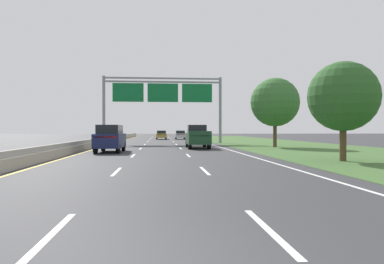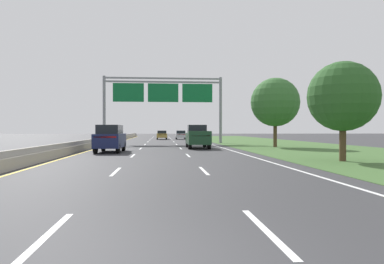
{
  "view_description": "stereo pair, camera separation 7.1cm",
  "coord_description": "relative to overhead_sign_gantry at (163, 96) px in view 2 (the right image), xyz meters",
  "views": [
    {
      "loc": [
        -0.04,
        -4.55,
        1.76
      ],
      "look_at": [
        2.58,
        24.76,
        1.55
      ],
      "focal_mm": 33.33,
      "sensor_mm": 36.0,
      "label": 1
    },
    {
      "loc": [
        0.04,
        -4.56,
        1.76
      ],
      "look_at": [
        2.58,
        24.76,
        1.55
      ],
      "focal_mm": 33.33,
      "sensor_mm": 36.0,
      "label": 2
    }
  ],
  "objects": [
    {
      "name": "ground_plane",
      "position": [
        -0.3,
        -5.57,
        -6.04
      ],
      "size": [
        220.0,
        220.0,
        0.0
      ],
      "primitive_type": "plane",
      "color": "#333335"
    },
    {
      "name": "median_barrier_concrete",
      "position": [
        -6.9,
        -5.57,
        -5.68
      ],
      "size": [
        0.6,
        110.0,
        0.85
      ],
      "color": "#A8A399",
      "rests_on": "ground"
    },
    {
      "name": "car_navy_left_lane_suv",
      "position": [
        -4.2,
        -17.07,
        -4.94
      ],
      "size": [
        1.99,
        4.74,
        2.11
      ],
      "rotation": [
        0.0,
        0.0,
        1.55
      ],
      "color": "#161E47",
      "rests_on": "ground"
    },
    {
      "name": "roadside_tree_near",
      "position": [
        9.71,
        -26.34,
        -2.47
      ],
      "size": [
        3.84,
        3.84,
        5.5
      ],
      "color": "#4C3823",
      "rests_on": "ground"
    },
    {
      "name": "pickup_truck_darkgreen",
      "position": [
        3.16,
        -11.84,
        -4.96
      ],
      "size": [
        2.08,
        5.43,
        2.2
      ],
      "rotation": [
        0.0,
        0.0,
        1.56
      ],
      "color": "#193D23",
      "rests_on": "ground"
    },
    {
      "name": "roadside_tree_mid",
      "position": [
        11.06,
        -10.55,
        -1.56
      ],
      "size": [
        4.84,
        4.84,
        6.9
      ],
      "color": "#4C3823",
      "rests_on": "ground"
    },
    {
      "name": "car_gold_centre_lane_sedan",
      "position": [
        -0.13,
        18.72,
        -5.22
      ],
      "size": [
        1.85,
        4.41,
        1.57
      ],
      "rotation": [
        0.0,
        0.0,
        1.58
      ],
      "color": "#A38438",
      "rests_on": "ground"
    },
    {
      "name": "grass_verge_right",
      "position": [
        13.65,
        -5.57,
        -6.03
      ],
      "size": [
        14.0,
        110.0,
        0.02
      ],
      "primitive_type": "cube",
      "color": "#3D602D",
      "rests_on": "ground"
    },
    {
      "name": "car_silver_right_lane_sedan",
      "position": [
        3.3,
        19.47,
        -5.22
      ],
      "size": [
        1.91,
        4.44,
        1.57
      ],
      "rotation": [
        0.0,
        0.0,
        1.55
      ],
      "color": "#B2B5BA",
      "rests_on": "ground"
    },
    {
      "name": "lane_striping",
      "position": [
        -0.3,
        -6.03,
        -6.03
      ],
      "size": [
        11.96,
        106.0,
        0.01
      ],
      "color": "white",
      "rests_on": "ground"
    },
    {
      "name": "overhead_sign_gantry",
      "position": [
        0.0,
        0.0,
        0.0
      ],
      "size": [
        15.06,
        0.42,
        8.47
      ],
      "color": "gray",
      "rests_on": "ground"
    }
  ]
}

